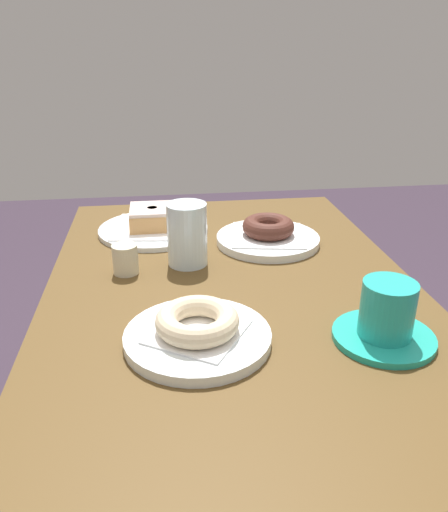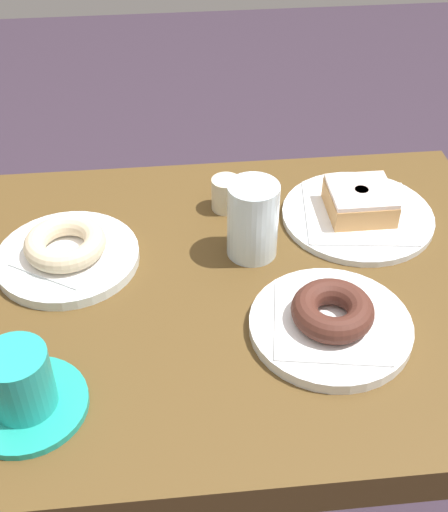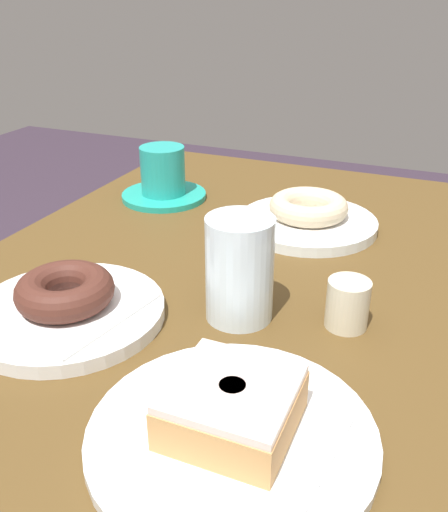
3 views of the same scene
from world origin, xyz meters
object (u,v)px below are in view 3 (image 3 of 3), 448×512
Objects in this scene: donut_chocolate_ring at (65,290)px; plate_glazed_square at (232,434)px; donut_sugar_ring at (309,207)px; sugar_jar at (348,304)px; plate_chocolate_ring at (68,313)px; plate_sugar_ring at (307,223)px; water_glass at (240,269)px; coffee_cup at (163,177)px; donut_glazed_square at (232,406)px.

donut_chocolate_ring reaches higher than plate_glazed_square.
sugar_jar is (-0.23, -0.11, -0.01)m from donut_sugar_ring.
plate_chocolate_ring is at bearing 0.00° from donut_chocolate_ring.
plate_sugar_ring is 0.38m from donut_chocolate_ring.
donut_chocolate_ring reaches higher than plate_sugar_ring.
water_glass reaches higher than coffee_cup.
plate_glazed_square is at bearing -112.36° from donut_chocolate_ring.
sugar_jar is at bearing -155.76° from donut_sugar_ring.
plate_sugar_ring is 0.43m from plate_glazed_square.
donut_sugar_ring is at bearing 24.24° from sugar_jar.
donut_chocolate_ring is 1.96× the size of sugar_jar.
plate_chocolate_ring is at bearing 67.64° from donut_glazed_square.
donut_sugar_ring is 0.55× the size of plate_chocolate_ring.
coffee_cup is at bearing 34.01° from donut_glazed_square.
coffee_cup is at bearing 12.81° from plate_chocolate_ring.
water_glass is at bearing 103.18° from sugar_jar.
donut_sugar_ring is 0.43m from donut_glazed_square.
plate_sugar_ring reaches higher than plate_glazed_square.
water_glass is at bearing -139.30° from coffee_cup.
donut_glazed_square is (0.00, 0.00, 0.03)m from plate_glazed_square.
plate_chocolate_ring is at bearing 153.41° from plate_sugar_ring.
sugar_jar is (-0.23, -0.11, 0.02)m from plate_sugar_ring.
water_glass is 0.12m from sugar_jar.
water_glass is at bearing -64.84° from plate_chocolate_ring.
donut_chocolate_ring is at bearing 153.41° from donut_sugar_ring.
donut_sugar_ring is at bearing 7.59° from plate_glazed_square.
plate_sugar_ring is at bearing 24.24° from sugar_jar.
plate_sugar_ring is at bearing 7.59° from plate_glazed_square.
plate_glazed_square is (-0.09, -0.23, -0.03)m from donut_chocolate_ring.
water_glass is at bearing 19.87° from plate_glazed_square.
sugar_jar is (0.20, -0.05, -0.01)m from donut_glazed_square.
plate_glazed_square is at bearing -172.41° from plate_sugar_ring.
donut_chocolate_ring is 0.18m from water_glass.
coffee_cup reaches higher than plate_sugar_ring.
plate_chocolate_ring is 0.29m from sugar_jar.
donut_chocolate_ring is 0.25m from plate_glazed_square.
sugar_jar is (0.10, -0.27, 0.02)m from plate_chocolate_ring.
plate_sugar_ring is 1.44× the size of coffee_cup.
plate_chocolate_ring is 1.47× the size of coffee_cup.
sugar_jar is at bearing -69.42° from donut_chocolate_ring.
donut_chocolate_ring is at bearing 67.64° from donut_glazed_square.
donut_chocolate_ring is at bearing 110.58° from sugar_jar.
plate_chocolate_ring is 0.89× the size of plate_glazed_square.
coffee_cup is at bearing 34.01° from plate_glazed_square.
plate_glazed_square is at bearing -145.99° from coffee_cup.
plate_sugar_ring is at bearing 7.59° from donut_glazed_square.
water_glass reaches higher than donut_glazed_square.
plate_chocolate_ring is at bearing -167.19° from coffee_cup.
plate_sugar_ring is 0.26m from water_glass.
donut_glazed_square is at bearing -112.36° from plate_chocolate_ring.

